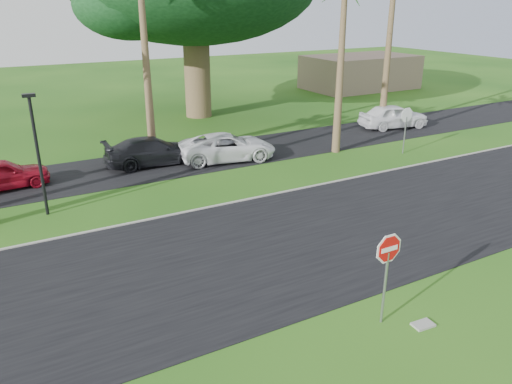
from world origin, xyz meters
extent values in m
plane|color=#1A4812|center=(0.00, 0.00, 0.00)|extent=(120.00, 120.00, 0.00)
cube|color=black|center=(0.00, 2.00, 0.01)|extent=(120.00, 8.00, 0.02)
cube|color=black|center=(0.00, 12.50, 0.01)|extent=(120.00, 5.00, 0.02)
cube|color=gray|center=(0.00, 6.05, 0.03)|extent=(120.00, 0.12, 0.06)
cylinder|color=gray|center=(0.50, -3.00, 1.00)|extent=(0.07, 0.07, 2.00)
cylinder|color=white|center=(0.50, -3.00, 2.10)|extent=(1.05, 0.02, 1.05)
cylinder|color=red|center=(0.50, -3.00, 2.10)|extent=(0.90, 0.02, 0.90)
cube|color=white|center=(0.50, -3.00, 2.10)|extent=(0.50, 0.02, 0.12)
cylinder|color=gray|center=(12.00, 8.00, 1.00)|extent=(0.07, 0.07, 2.00)
cylinder|color=white|center=(12.00, 8.00, 2.10)|extent=(1.05, 0.02, 1.05)
cylinder|color=red|center=(12.00, 8.00, 2.10)|extent=(0.90, 0.02, 0.90)
cube|color=white|center=(12.00, 8.00, 2.10)|extent=(0.50, 0.02, 0.12)
cone|color=brown|center=(0.00, 14.00, 4.75)|extent=(0.44, 0.44, 9.50)
cone|color=brown|center=(9.00, 10.00, 4.25)|extent=(0.44, 0.44, 8.50)
cone|color=brown|center=(15.00, 13.00, 6.00)|extent=(0.44, 0.44, 12.00)
cylinder|color=brown|center=(6.00, 22.00, 3.00)|extent=(1.80, 1.80, 6.00)
cylinder|color=black|center=(-6.00, 8.50, 2.25)|extent=(0.12, 0.12, 4.50)
cube|color=black|center=(-6.00, 8.50, 4.58)|extent=(0.45, 0.25, 0.12)
cube|color=gray|center=(24.00, 26.00, 1.50)|extent=(10.00, 6.00, 3.00)
imported|color=#A10D1F|center=(-7.29, 12.37, 0.66)|extent=(3.98, 1.80, 1.32)
imported|color=black|center=(-0.44, 12.59, 0.69)|extent=(4.79, 2.08, 1.37)
imported|color=white|center=(3.16, 11.46, 0.69)|extent=(5.30, 3.21, 1.38)
imported|color=white|center=(15.59, 12.59, 0.76)|extent=(4.72, 2.58, 1.52)
cube|color=gray|center=(1.31, -3.64, 0.03)|extent=(0.58, 0.39, 0.06)
camera|label=1|loc=(-7.51, -10.85, 7.69)|focal=35.00mm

